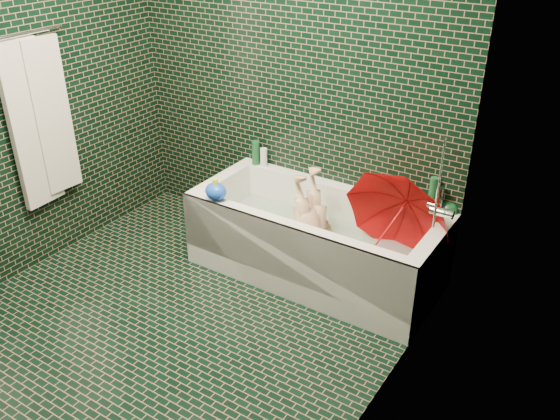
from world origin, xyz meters
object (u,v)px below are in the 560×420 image
Objects in this scene: child at (314,237)px; bath_toy at (216,191)px; umbrella at (388,227)px; rubber_duck at (427,203)px; bathtub at (315,248)px.

bath_toy is (-0.60, -0.29, 0.31)m from child.
child is at bearing 19.15° from bath_toy.
umbrella is 6.25× the size of rubber_duck.
umbrella is (0.52, 0.01, 0.32)m from bathtub.
umbrella reaches higher than child.
child is 5.63× the size of bath_toy.
rubber_duck is 1.40m from bath_toy.
bath_toy reaches higher than bathtub.
bath_toy is at bearing -153.05° from bathtub.
rubber_duck reaches higher than bathtub.
umbrella reaches higher than bathtub.
bathtub is 0.78m from bath_toy.
child is (0.00, -0.02, 0.10)m from bathtub.
rubber_duck is 0.65× the size of bath_toy.
umbrella reaches higher than rubber_duck.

